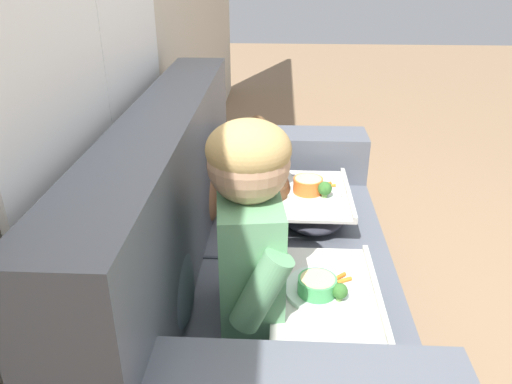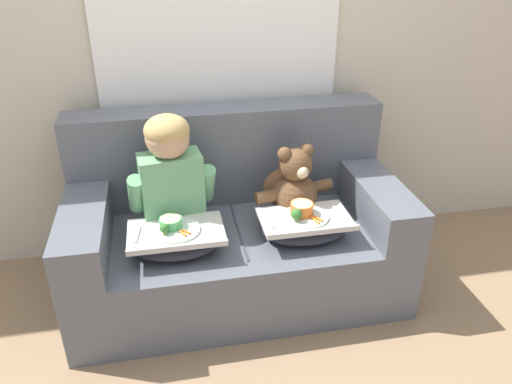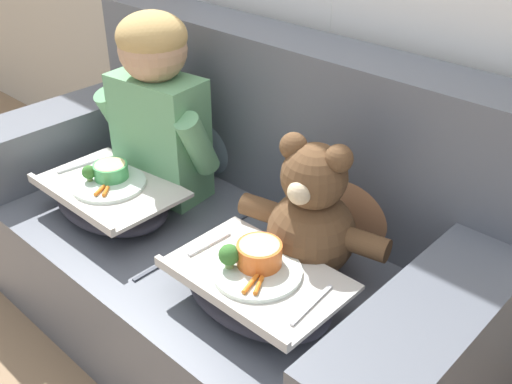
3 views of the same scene
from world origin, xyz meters
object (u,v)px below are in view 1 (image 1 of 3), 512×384
at_px(lap_tray_teddy, 313,203).
at_px(child_figure, 249,220).
at_px(throw_pillow_behind_teddy, 203,180).
at_px(teddy_bear, 261,178).
at_px(couch, 246,275).
at_px(throw_pillow_behind_child, 171,273).
at_px(lap_tray_child, 324,305).

bearing_deg(lap_tray_teddy, child_figure, 161.32).
relative_size(throw_pillow_behind_teddy, teddy_bear, 0.80).
height_order(couch, throw_pillow_behind_teddy, couch).
bearing_deg(child_figure, throw_pillow_behind_child, 90.03).
bearing_deg(couch, lap_tray_child, -141.92).
distance_m(throw_pillow_behind_child, teddy_bear, 0.68).
xyz_separation_m(couch, lap_tray_teddy, (0.32, -0.25, 0.13)).
bearing_deg(teddy_bear, lap_tray_teddy, -90.69).
bearing_deg(throw_pillow_behind_teddy, child_figure, -160.49).
bearing_deg(throw_pillow_behind_child, child_figure, -89.97).
distance_m(throw_pillow_behind_child, lap_tray_teddy, 0.78).
bearing_deg(throw_pillow_behind_teddy, couch, -149.18).
relative_size(lap_tray_child, lap_tray_teddy, 1.01).
bearing_deg(child_figure, lap_tray_child, -90.37).
height_order(child_figure, lap_tray_teddy, child_figure).
bearing_deg(couch, child_figure, -173.61).
bearing_deg(couch, throw_pillow_behind_child, 149.18).
height_order(couch, lap_tray_teddy, couch).
relative_size(throw_pillow_behind_teddy, child_figure, 0.58).
bearing_deg(throw_pillow_behind_child, lap_tray_teddy, -34.72).
height_order(couch, child_figure, child_figure).
bearing_deg(throw_pillow_behind_teddy, throw_pillow_behind_child, 180.00).
xyz_separation_m(child_figure, lap_tray_child, (-0.00, -0.22, -0.28)).
xyz_separation_m(child_figure, teddy_bear, (0.64, -0.00, -0.16)).
bearing_deg(teddy_bear, throw_pillow_behind_child, 160.17).
relative_size(throw_pillow_behind_child, lap_tray_teddy, 0.77).
relative_size(throw_pillow_behind_child, teddy_bear, 0.79).
relative_size(throw_pillow_behind_teddy, lap_tray_child, 0.78).
distance_m(child_figure, teddy_bear, 0.66).
xyz_separation_m(couch, teddy_bear, (0.32, -0.04, 0.24)).
distance_m(child_figure, lap_tray_child, 0.35).
relative_size(throw_pillow_behind_child, lap_tray_child, 0.76).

